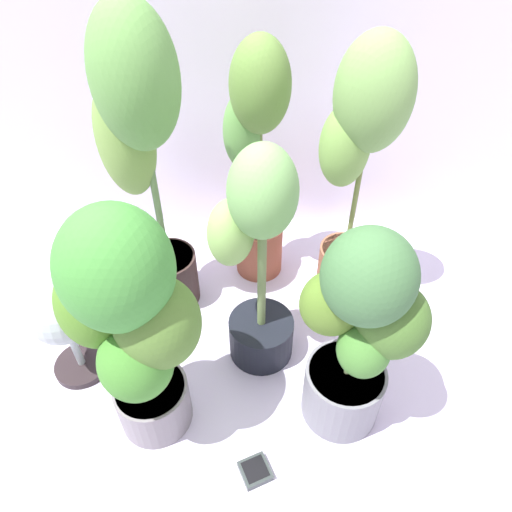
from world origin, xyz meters
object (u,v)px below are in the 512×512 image
(potted_plant_front_right, at_px, (360,333))
(potted_plant_center, at_px, (257,260))
(hygrometer_box, at_px, (256,471))
(potted_plant_front_left, at_px, (131,321))
(potted_plant_back_center, at_px, (257,155))
(floor_fan, at_px, (64,320))
(potted_plant_back_left, at_px, (142,144))
(potted_plant_back_right, at_px, (358,162))

(potted_plant_front_right, height_order, potted_plant_center, potted_plant_center)
(hygrometer_box, bearing_deg, potted_plant_front_left, 37.56)
(potted_plant_front_right, bearing_deg, potted_plant_center, 137.20)
(potted_plant_back_center, bearing_deg, floor_fan, -141.49)
(potted_plant_back_left, bearing_deg, floor_fan, -128.31)
(potted_plant_center, relative_size, floor_fan, 2.15)
(potted_plant_front_right, height_order, floor_fan, potted_plant_front_right)
(potted_plant_back_right, bearing_deg, potted_plant_front_right, -96.99)
(hygrometer_box, distance_m, floor_fan, 0.72)
(potted_plant_back_center, xyz_separation_m, floor_fan, (-0.60, -0.48, -0.28))
(floor_fan, bearing_deg, potted_plant_center, 31.72)
(potted_plant_front_left, bearing_deg, potted_plant_back_center, 64.36)
(potted_plant_front_right, relative_size, potted_plant_back_left, 0.67)
(hygrometer_box, bearing_deg, potted_plant_back_left, 2.58)
(potted_plant_front_left, height_order, potted_plant_back_left, potted_plant_back_left)
(potted_plant_front_right, distance_m, floor_fan, 0.88)
(potted_plant_center, height_order, potted_plant_back_left, potted_plant_back_left)
(potted_plant_back_left, height_order, floor_fan, potted_plant_back_left)
(potted_plant_front_left, xyz_separation_m, floor_fan, (-0.28, 0.19, -0.23))
(potted_plant_back_center, relative_size, hygrometer_box, 8.84)
(potted_plant_front_right, xyz_separation_m, potted_plant_back_center, (-0.25, 0.66, 0.14))
(potted_plant_front_right, bearing_deg, floor_fan, 168.09)
(potted_plant_front_right, relative_size, potted_plant_back_center, 0.77)
(potted_plant_front_right, distance_m, potted_plant_back_right, 0.56)
(potted_plant_front_left, relative_size, potted_plant_back_left, 0.75)
(floor_fan, bearing_deg, hygrometer_box, -6.82)
(potted_plant_front_left, distance_m, potted_plant_back_left, 0.55)
(potted_plant_front_right, bearing_deg, hygrometer_box, -145.34)
(potted_plant_back_right, bearing_deg, potted_plant_back_left, -178.59)
(potted_plant_back_left, bearing_deg, hygrometer_box, -65.12)
(potted_plant_front_left, xyz_separation_m, potted_plant_back_right, (0.64, 0.53, 0.10))
(potted_plant_back_center, distance_m, hygrometer_box, 0.99)
(potted_plant_center, bearing_deg, hygrometer_box, -91.69)
(potted_plant_back_right, xyz_separation_m, hygrometer_box, (-0.34, -0.71, -0.57))
(potted_plant_center, bearing_deg, potted_plant_front_right, -42.80)
(potted_plant_front_right, xyz_separation_m, floor_fan, (-0.85, 0.18, -0.14))
(potted_plant_center, xyz_separation_m, hygrometer_box, (-0.01, -0.43, -0.41))
(potted_plant_front_right, distance_m, potted_plant_center, 0.36)
(potted_plant_back_right, relative_size, potted_plant_back_center, 1.06)
(floor_fan, bearing_deg, potted_plant_back_center, 64.24)
(potted_plant_back_center, bearing_deg, potted_plant_center, -91.61)
(potted_plant_front_left, height_order, potted_plant_center, potted_plant_center)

